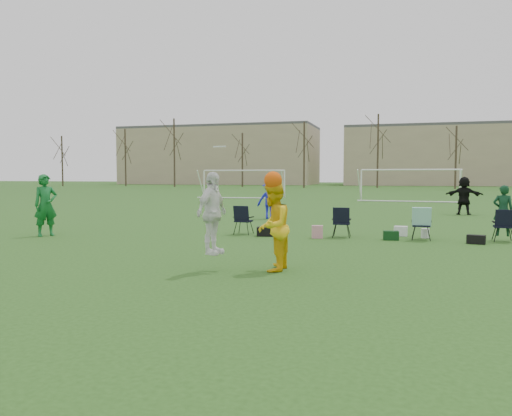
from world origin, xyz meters
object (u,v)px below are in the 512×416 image
(fielder_blue, at_px, (269,200))
(goal_mid, at_px, (409,176))
(fielder_black, at_px, (464,196))
(goal_left, at_px, (244,176))
(center_contest, at_px, (251,220))
(fielder_green_near, at_px, (46,205))

(fielder_blue, height_order, goal_mid, goal_mid)
(fielder_blue, bearing_deg, fielder_black, -155.19)
(goal_left, bearing_deg, fielder_black, -48.00)
(fielder_blue, xyz_separation_m, goal_mid, (6.41, 18.26, 1.06))
(fielder_black, height_order, center_contest, center_contest)
(fielder_green_near, bearing_deg, center_contest, -82.49)
(goal_left, height_order, goal_mid, same)
(fielder_black, distance_m, goal_left, 22.46)
(fielder_green_near, height_order, goal_left, goal_left)
(fielder_green_near, distance_m, goal_left, 28.64)
(fielder_black, bearing_deg, fielder_blue, 38.06)
(fielder_black, bearing_deg, center_contest, 79.15)
(goal_left, bearing_deg, fielder_blue, -74.48)
(fielder_black, xyz_separation_m, goal_mid, (-2.41, 13.30, 0.97))
(goal_left, bearing_deg, fielder_green_near, -90.61)
(fielder_blue, bearing_deg, fielder_green_near, 52.37)
(center_contest, xyz_separation_m, goal_mid, (3.67, 30.41, 0.87))
(fielder_black, relative_size, goal_left, 0.26)
(fielder_blue, bearing_deg, goal_left, -74.01)
(fielder_black, distance_m, goal_mid, 13.55)
(fielder_black, height_order, goal_mid, goal_mid)
(goal_left, distance_m, goal_mid, 14.14)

